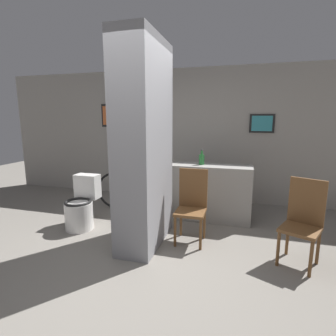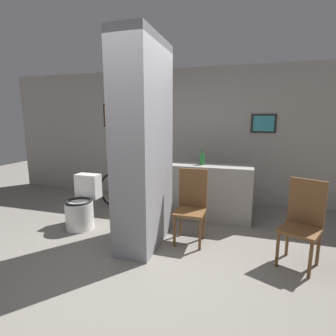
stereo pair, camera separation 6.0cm
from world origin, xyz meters
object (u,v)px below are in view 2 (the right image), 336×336
at_px(chair_by_doorway, 303,220).
at_px(bottle_tall, 202,159).
at_px(toilet, 82,206).
at_px(chair_near_pillar, 191,203).
at_px(bicycle, 141,192).

bearing_deg(chair_by_doorway, bottle_tall, 165.93).
relative_size(toilet, chair_by_doorway, 0.80).
distance_m(chair_near_pillar, bicycle, 1.41).
relative_size(chair_near_pillar, bicycle, 0.58).
xyz_separation_m(bicycle, bottle_tall, (1.09, -0.02, 0.65)).
bearing_deg(bottle_tall, chair_near_pillar, -89.59).
xyz_separation_m(chair_by_doorway, bicycle, (-2.41, 1.09, -0.17)).
distance_m(chair_by_doorway, bicycle, 2.65).
xyz_separation_m(toilet, chair_by_doorway, (3.01, -0.19, 0.20)).
distance_m(toilet, chair_by_doorway, 3.02).
bearing_deg(bicycle, chair_near_pillar, -38.47).
height_order(chair_near_pillar, bottle_tall, bottle_tall).
distance_m(chair_by_doorway, bottle_tall, 1.77).
relative_size(chair_by_doorway, bicycle, 0.58).
distance_m(chair_near_pillar, bottle_tall, 0.98).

